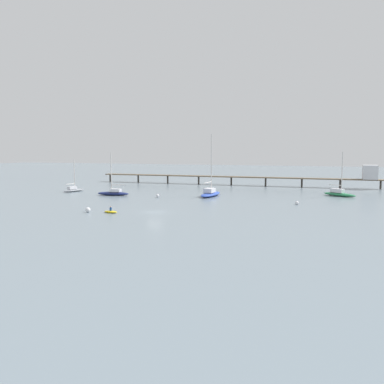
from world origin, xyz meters
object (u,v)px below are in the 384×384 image
sailboat_navy (113,193)px  sailboat_green (339,193)px  dinghy_yellow (111,212)px  mooring_buoy_near (297,203)px  mooring_buoy_outer (158,196)px  pier (286,175)px  mooring_buoy_mid (88,210)px  sailboat_blue (210,193)px  sailboat_gray (73,189)px

sailboat_navy → sailboat_green: (49.02, 14.88, 0.08)m
dinghy_yellow → mooring_buoy_near: size_ratio=3.65×
mooring_buoy_outer → dinghy_yellow: bearing=-86.6°
mooring_buoy_near → mooring_buoy_outer: (-30.03, 2.44, 0.01)m
pier → mooring_buoy_outer: pier is taller
mooring_buoy_near → mooring_buoy_mid: 38.76m
sailboat_blue → mooring_buoy_outer: bearing=-151.0°
mooring_buoy_mid → sailboat_gray: bearing=128.5°
sailboat_gray → mooring_buoy_outer: size_ratio=10.95×
mooring_buoy_near → mooring_buoy_outer: size_ratio=0.96×
mooring_buoy_outer → mooring_buoy_mid: bearing=-96.2°
mooring_buoy_outer → mooring_buoy_near: bearing=-4.6°
sailboat_gray → pier: bearing=32.7°
sailboat_blue → mooring_buoy_outer: size_ratio=18.84×
sailboat_navy → mooring_buoy_outer: 11.20m
pier → mooring_buoy_near: 38.63m
dinghy_yellow → mooring_buoy_outer: size_ratio=3.52×
mooring_buoy_near → pier: bearing=99.0°
dinghy_yellow → mooring_buoy_outer: 22.72m
pier → dinghy_yellow: size_ratio=31.83×
sailboat_gray → dinghy_yellow: size_ratio=3.11×
sailboat_gray → mooring_buoy_mid: sailboat_gray is taller
sailboat_green → dinghy_yellow: size_ratio=3.86×
sailboat_gray → mooring_buoy_near: sailboat_gray is taller
sailboat_blue → dinghy_yellow: sailboat_blue is taller
sailboat_blue → mooring_buoy_mid: (-12.94, -29.20, -0.37)m
sailboat_navy → sailboat_green: size_ratio=0.97×
sailboat_blue → mooring_buoy_mid: size_ratio=16.48×
sailboat_blue → mooring_buoy_outer: (-10.39, -5.76, -0.42)m
sailboat_green → mooring_buoy_near: sailboat_green is taller
pier → sailboat_navy: sailboat_navy is taller
dinghy_yellow → sailboat_gray: bearing=133.9°
sailboat_green → sailboat_gray: sailboat_green is taller
dinghy_yellow → mooring_buoy_mid: 3.99m
pier → mooring_buoy_near: (6.06, -38.05, -2.87)m
pier → mooring_buoy_mid: 64.79m
sailboat_blue → sailboat_navy: bearing=-166.0°
dinghy_yellow → mooring_buoy_outer: dinghy_yellow is taller
mooring_buoy_mid → mooring_buoy_outer: (2.55, 23.44, -0.05)m
sailboat_navy → mooring_buoy_near: (41.22, -2.83, -0.29)m
dinghy_yellow → mooring_buoy_near: (28.67, 20.24, 0.14)m
sailboat_navy → dinghy_yellow: sailboat_navy is taller
sailboat_green → dinghy_yellow: sailboat_green is taller
sailboat_green → mooring_buoy_outer: bearing=-158.0°
sailboat_gray → sailboat_navy: bearing=-16.3°
sailboat_blue → mooring_buoy_near: bearing=-22.7°
sailboat_navy → mooring_buoy_outer: (11.19, -0.39, -0.28)m
mooring_buoy_mid → dinghy_yellow: bearing=11.0°
sailboat_blue → mooring_buoy_near: sailboat_blue is taller
sailboat_blue → pier: bearing=65.5°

